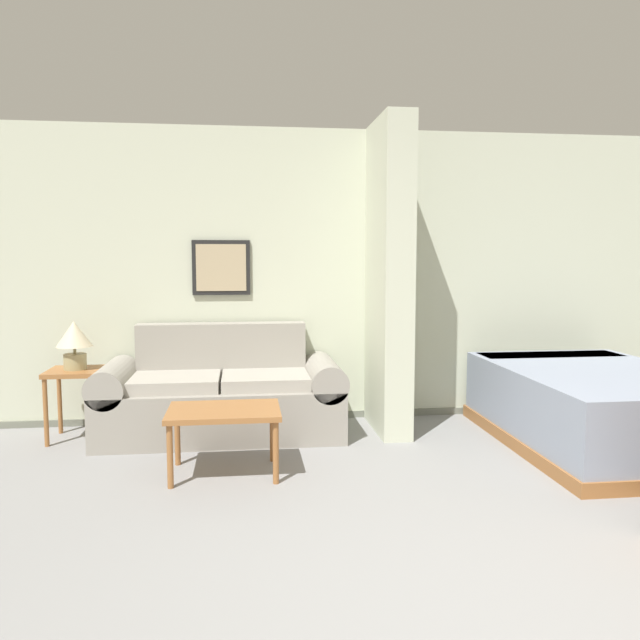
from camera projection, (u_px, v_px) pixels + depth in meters
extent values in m
cube|color=beige|center=(376.00, 276.00, 5.71)|extent=(7.49, 0.12, 2.60)
cube|color=slate|center=(376.00, 413.00, 5.77)|extent=(7.49, 0.02, 0.06)
cube|color=black|center=(221.00, 268.00, 5.46)|extent=(0.50, 0.02, 0.48)
cube|color=tan|center=(221.00, 268.00, 5.44)|extent=(0.43, 0.01, 0.41)
cube|color=beige|center=(388.00, 278.00, 5.24)|extent=(0.24, 0.84, 2.60)
cube|color=gray|center=(222.00, 411.00, 5.14)|extent=(1.44, 0.84, 0.42)
cube|color=gray|center=(222.00, 351.00, 5.41)|extent=(1.44, 0.20, 0.48)
cube|color=gray|center=(115.00, 414.00, 5.03)|extent=(0.27, 0.84, 0.42)
cylinder|color=gray|center=(114.00, 381.00, 5.01)|extent=(0.30, 0.84, 0.30)
cube|color=gray|center=(324.00, 408.00, 5.24)|extent=(0.27, 0.84, 0.42)
cylinder|color=gray|center=(324.00, 376.00, 5.22)|extent=(0.30, 0.84, 0.30)
cube|color=#A49F94|center=(176.00, 382.00, 5.02)|extent=(0.70, 0.60, 0.10)
cube|color=#A49F94|center=(265.00, 380.00, 5.11)|extent=(0.70, 0.60, 0.10)
cube|color=#996033|center=(224.00, 411.00, 4.21)|extent=(0.75, 0.54, 0.04)
cylinder|color=#996033|center=(170.00, 457.00, 3.96)|extent=(0.04, 0.04, 0.42)
cylinder|color=#996033|center=(276.00, 452.00, 4.05)|extent=(0.04, 0.04, 0.42)
cylinder|color=#996033|center=(177.00, 436.00, 4.41)|extent=(0.04, 0.04, 0.42)
cylinder|color=#996033|center=(272.00, 433.00, 4.50)|extent=(0.04, 0.04, 0.42)
cube|color=#996033|center=(76.00, 372.00, 5.01)|extent=(0.43, 0.43, 0.04)
cylinder|color=#996033|center=(46.00, 413.00, 4.84)|extent=(0.04, 0.04, 0.54)
cylinder|color=#996033|center=(95.00, 411.00, 4.88)|extent=(0.04, 0.04, 0.54)
cylinder|color=#996033|center=(60.00, 402.00, 5.20)|extent=(0.04, 0.04, 0.54)
cylinder|color=#996033|center=(106.00, 401.00, 5.25)|extent=(0.04, 0.04, 0.54)
cylinder|color=tan|center=(75.00, 362.00, 5.00)|extent=(0.18, 0.18, 0.13)
cylinder|color=tan|center=(75.00, 350.00, 5.00)|extent=(0.02, 0.02, 0.06)
cone|color=beige|center=(74.00, 334.00, 4.98)|extent=(0.28, 0.28, 0.20)
cube|color=#996033|center=(597.00, 439.00, 4.89)|extent=(1.43, 2.06, 0.10)
cube|color=#8993A8|center=(598.00, 402.00, 4.86)|extent=(1.39, 2.02, 0.50)
cube|color=white|center=(550.00, 360.00, 5.62)|extent=(1.27, 0.36, 0.10)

